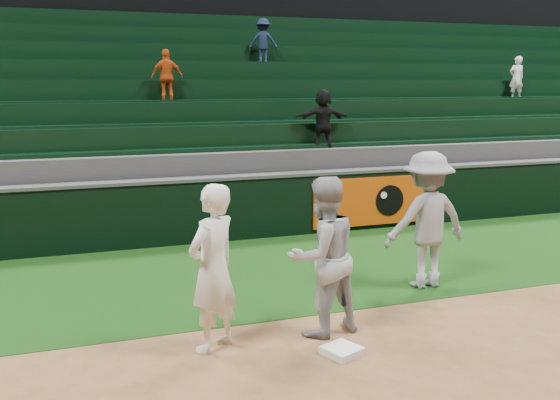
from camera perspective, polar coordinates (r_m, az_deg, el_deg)
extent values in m
plane|color=brown|center=(7.58, 5.58, -12.86)|extent=(70.00, 70.00, 0.00)
cube|color=black|center=(10.20, -1.54, -6.48)|extent=(36.00, 4.20, 0.01)
cube|color=white|center=(7.27, 5.67, -13.55)|extent=(0.49, 0.49, 0.08)
imported|color=white|center=(7.10, -6.16, -6.21)|extent=(0.84, 0.78, 1.93)
imported|color=#A7A9B2|center=(7.52, 3.92, -5.17)|extent=(1.08, 0.92, 1.94)
imported|color=#989AA5|center=(9.45, 13.25, -1.79)|extent=(1.33, 0.79, 2.03)
cube|color=black|center=(12.10, -4.73, -0.84)|extent=(36.00, 0.35, 1.20)
cube|color=#D84C0A|center=(13.00, 8.39, -0.11)|extent=(2.60, 0.05, 1.00)
cylinder|color=black|center=(13.16, 9.99, -0.02)|extent=(0.64, 0.02, 0.64)
cylinder|color=white|center=(13.05, 9.48, 0.44)|extent=(0.14, 0.02, 0.14)
cube|color=#424244|center=(11.99, -4.78, 2.06)|extent=(36.00, 0.40, 0.06)
cube|color=#38383B|center=(12.75, -5.57, 0.77)|extent=(36.00, 0.85, 1.65)
cube|color=black|center=(12.86, -5.93, 5.68)|extent=(36.00, 0.14, 0.50)
cube|color=black|center=(12.71, -5.73, 4.68)|extent=(36.00, 0.45, 0.08)
cube|color=#38383B|center=(13.53, -6.45, 2.30)|extent=(36.00, 0.85, 2.10)
cube|color=black|center=(13.65, -6.81, 7.85)|extent=(36.00, 0.14, 0.50)
cube|color=black|center=(13.50, -6.63, 6.93)|extent=(36.00, 0.45, 0.08)
cube|color=#38383B|center=(14.33, -7.23, 3.66)|extent=(36.00, 0.85, 2.55)
cube|color=black|center=(14.47, -7.59, 9.78)|extent=(36.00, 0.14, 0.50)
cube|color=black|center=(14.31, -7.43, 8.93)|extent=(36.00, 0.45, 0.08)
cube|color=#38383B|center=(15.13, -7.93, 4.88)|extent=(36.00, 0.85, 3.00)
cube|color=black|center=(15.30, -8.30, 11.50)|extent=(36.00, 0.14, 0.50)
cube|color=black|center=(15.13, -8.15, 10.72)|extent=(36.00, 0.45, 0.08)
cube|color=#38383B|center=(15.94, -8.56, 5.97)|extent=(36.00, 0.85, 3.45)
cube|color=black|center=(16.15, -8.94, 13.04)|extent=(36.00, 0.14, 0.50)
cube|color=black|center=(15.97, -8.80, 12.31)|extent=(36.00, 0.45, 0.08)
cube|color=#38383B|center=(16.75, -9.14, 6.96)|extent=(36.00, 0.85, 3.90)
cube|color=black|center=(17.01, -9.52, 14.42)|extent=(36.00, 0.14, 0.50)
cube|color=black|center=(16.83, -9.40, 13.75)|extent=(36.00, 0.45, 0.08)
cube|color=#38383B|center=(17.58, -9.66, 7.85)|extent=(36.00, 0.85, 4.35)
cube|color=black|center=(17.88, -10.06, 15.67)|extent=(36.00, 0.14, 0.50)
cube|color=black|center=(17.69, -9.94, 15.04)|extent=(36.00, 0.45, 0.08)
imported|color=#BF4512|center=(14.04, -10.29, 11.05)|extent=(0.70, 0.32, 1.17)
imported|color=black|center=(13.25, 3.94, 7.44)|extent=(1.17, 0.46, 1.23)
imported|color=white|center=(18.03, 20.81, 10.38)|extent=(0.44, 0.32, 1.14)
imported|color=#101A36|center=(16.37, -1.55, 14.27)|extent=(0.84, 0.65, 1.15)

